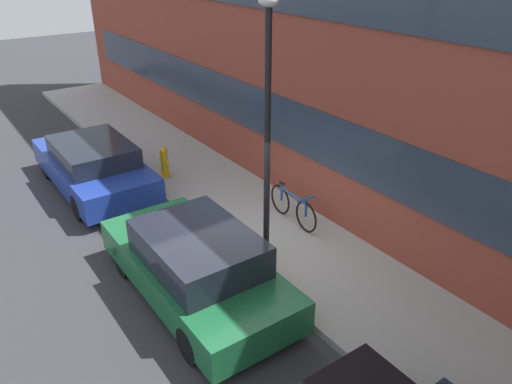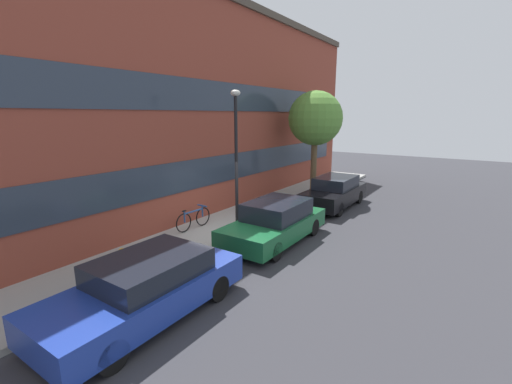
# 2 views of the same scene
# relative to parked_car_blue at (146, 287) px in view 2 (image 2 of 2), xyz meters

# --- Properties ---
(ground_plane) EXTENTS (56.00, 56.00, 0.00)m
(ground_plane) POSITION_rel_parked_car_blue_xyz_m (4.68, 1.05, -0.63)
(ground_plane) COLOR #333338
(sidewalk_strip) EXTENTS (28.00, 2.43, 0.14)m
(sidewalk_strip) POSITION_rel_parked_car_blue_xyz_m (4.68, 2.26, -0.56)
(sidewalk_strip) COLOR #9E9E99
(sidewalk_strip) RESTS_ON ground_plane
(rowhouse_facade) EXTENTS (28.00, 1.02, 8.60)m
(rowhouse_facade) POSITION_rel_parked_car_blue_xyz_m (4.68, 3.92, 3.67)
(rowhouse_facade) COLOR brown
(rowhouse_facade) RESTS_ON ground_plane
(parked_car_blue) EXTENTS (4.23, 1.79, 1.26)m
(parked_car_blue) POSITION_rel_parked_car_blue_xyz_m (0.00, 0.00, 0.00)
(parked_car_blue) COLOR #1E3899
(parked_car_blue) RESTS_ON ground_plane
(parked_car_green) EXTENTS (4.10, 1.77, 1.33)m
(parked_car_green) POSITION_rel_parked_car_blue_xyz_m (5.10, 0.00, 0.02)
(parked_car_green) COLOR #195B33
(parked_car_green) RESTS_ON ground_plane
(parked_car_black) EXTENTS (4.16, 1.62, 1.35)m
(parked_car_black) POSITION_rel_parked_car_blue_xyz_m (10.27, 0.00, 0.04)
(parked_car_black) COLOR black
(parked_car_black) RESTS_ON ground_plane
(fire_hydrant) EXTENTS (0.49, 0.27, 0.77)m
(fire_hydrant) POSITION_rel_parked_car_blue_xyz_m (0.58, 1.59, -0.10)
(fire_hydrant) COLOR gold
(fire_hydrant) RESTS_ON sidewalk_strip
(bicycle) EXTENTS (1.58, 0.44, 0.77)m
(bicycle) POSITION_rel_parked_car_blue_xyz_m (4.24, 2.78, -0.11)
(bicycle) COLOR black
(bicycle) RESTS_ON sidewalk_strip
(street_tree) EXTENTS (2.61, 2.61, 5.03)m
(street_tree) POSITION_rel_parked_car_blue_xyz_m (11.64, 1.67, 3.20)
(street_tree) COLOR brown
(street_tree) RESTS_ON sidewalk_strip
(lamp_post) EXTENTS (0.32, 0.32, 4.67)m
(lamp_post) POSITION_rel_parked_car_blue_xyz_m (5.04, 1.49, 2.39)
(lamp_post) COLOR black
(lamp_post) RESTS_ON sidewalk_strip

